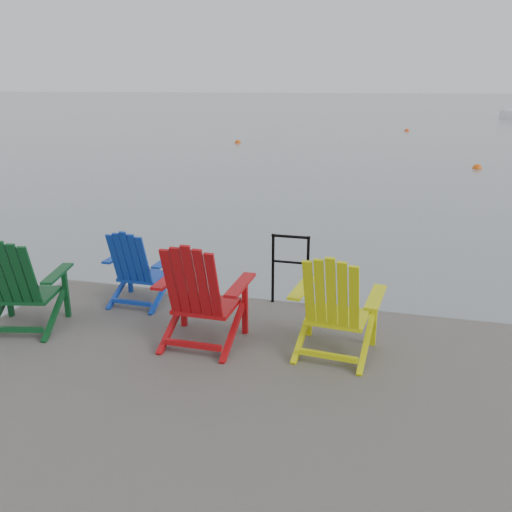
% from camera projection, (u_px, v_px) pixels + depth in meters
% --- Properties ---
extents(ground, '(400.00, 400.00, 0.00)m').
position_uv_depth(ground, '(206.00, 455.00, 4.83)').
color(ground, slate).
rests_on(ground, ground).
extents(dock, '(6.00, 5.00, 1.40)m').
position_uv_depth(dock, '(205.00, 422.00, 4.72)').
color(dock, '#2B2926').
rests_on(dock, ground).
extents(handrail, '(0.48, 0.04, 0.90)m').
position_uv_depth(handrail, '(290.00, 263.00, 6.71)').
color(handrail, black).
rests_on(handrail, dock).
extents(chair_green, '(1.00, 0.95, 1.10)m').
position_uv_depth(chair_green, '(21.00, 283.00, 5.98)').
color(chair_green, '#0B3C19').
rests_on(chair_green, dock).
extents(chair_blue, '(0.80, 0.74, 0.99)m').
position_uv_depth(chair_blue, '(138.00, 266.00, 6.73)').
color(chair_blue, '#0F35A3').
rests_on(chair_blue, dock).
extents(chair_red, '(0.93, 0.87, 1.16)m').
position_uv_depth(chair_red, '(201.00, 293.00, 5.62)').
color(chair_red, '#A10B0F').
rests_on(chair_red, dock).
extents(chair_yellow, '(0.94, 0.88, 1.11)m').
position_uv_depth(chair_yellow, '(335.00, 304.00, 5.40)').
color(chair_yellow, '#CBD10B').
rests_on(chair_yellow, dock).
extents(buoy_a, '(0.36, 0.36, 0.36)m').
position_uv_depth(buoy_a, '(477.00, 169.00, 21.13)').
color(buoy_a, '#E5560D').
rests_on(buoy_a, ground).
extents(buoy_b, '(0.35, 0.35, 0.35)m').
position_uv_depth(buoy_b, '(238.00, 143.00, 30.23)').
color(buoy_b, '#DC4D0C').
rests_on(buoy_b, ground).
extents(buoy_d, '(0.34, 0.34, 0.34)m').
position_uv_depth(buoy_d, '(407.00, 131.00, 37.85)').
color(buoy_d, '#EB440D').
rests_on(buoy_d, ground).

